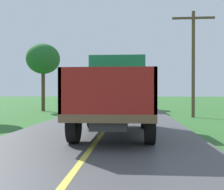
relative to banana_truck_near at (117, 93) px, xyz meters
The scene contains 4 objects.
banana_truck_near is the anchor object (origin of this frame).
banana_truck_far 13.29m from the banana_truck_near, 88.69° to the left, with size 2.38×5.81×2.80m.
utility_pole_roadside 8.22m from the banana_truck_near, 58.59° to the left, with size 2.48×0.20×6.30m.
roadside_tree_mid_right 13.54m from the banana_truck_near, 119.42° to the left, with size 2.65×2.65×5.34m.
Camera 1 is at (1.05, 1.66, 1.49)m, focal length 44.81 mm.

